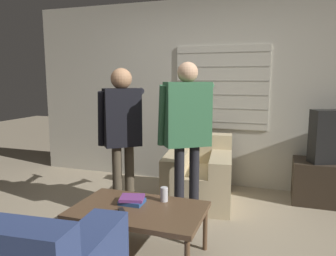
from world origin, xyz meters
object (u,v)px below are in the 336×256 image
armchair_beige (199,176)px  coffee_table (139,212)px  person_left_standing (122,126)px  soda_can (164,194)px  book_stack (132,200)px  spare_remote (122,212)px  person_right_standing (187,124)px

armchair_beige → coffee_table: armchair_beige is taller
person_left_standing → soda_can: (0.62, -0.47, -0.50)m
coffee_table → book_stack: size_ratio=4.60×
person_left_standing → soda_can: 0.93m
coffee_table → person_left_standing: person_left_standing is taller
book_stack → soda_can: bearing=29.6°
book_stack → spare_remote: 0.21m
book_stack → spare_remote: book_stack is taller
coffee_table → spare_remote: bearing=-119.5°
coffee_table → person_right_standing: size_ratio=0.65×
coffee_table → book_stack: bearing=141.9°
coffee_table → person_left_standing: size_ratio=0.68×
armchair_beige → spare_remote: 1.57m
coffee_table → book_stack: 0.13m
coffee_table → person_right_standing: person_right_standing is taller
armchair_beige → person_right_standing: size_ratio=0.61×
armchair_beige → book_stack: (-0.27, -1.33, 0.15)m
person_left_standing → book_stack: (0.38, -0.60, -0.54)m
coffee_table → person_right_standing: (0.21, 0.71, 0.65)m
person_right_standing → coffee_table: bearing=-141.6°
book_stack → soda_can: soda_can is taller
person_left_standing → person_right_standing: size_ratio=0.97×
coffee_table → person_right_standing: 0.98m
person_left_standing → coffee_table: bearing=-94.6°
coffee_table → person_left_standing: 1.02m
spare_remote → soda_can: bearing=16.9°
soda_can → spare_remote: bearing=-123.5°
book_stack → soda_can: (0.24, 0.14, 0.03)m
book_stack → soda_can: size_ratio=1.86×
coffee_table → soda_can: soda_can is taller
person_left_standing → soda_can: bearing=-76.5°
person_right_standing → book_stack: bearing=-150.1°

